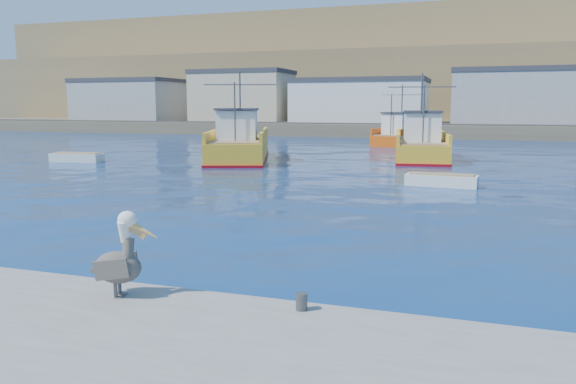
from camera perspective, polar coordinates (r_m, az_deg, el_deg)
The scene contains 9 objects.
ground at distance 14.00m, azimuth -6.35°, elevation -7.70°, with size 260.00×260.00×0.00m, color navy.
dock_bollards at distance 10.66m, azimuth -11.21°, elevation -9.47°, with size 36.20×0.20×0.30m.
far_shore at distance 121.60m, azimuth 16.09°, elevation 10.81°, with size 200.00×81.00×24.00m.
trawler_yellow_a at distance 41.40m, azimuth -4.99°, elevation 4.74°, with size 7.52×12.41×6.58m.
trawler_yellow_b at distance 42.62m, azimuth 13.33°, elevation 4.56°, with size 5.09×10.86×6.41m.
boat_orange at distance 57.96m, azimuth 11.07°, elevation 5.71°, with size 4.51×8.52×6.05m.
skiff_left at distance 42.68m, azimuth -20.65°, elevation 3.24°, with size 3.77×1.73×0.79m.
skiff_mid at distance 28.88m, azimuth 15.32°, elevation 1.07°, with size 3.54×1.49×0.75m.
pelican at distance 10.70m, azimuth -16.69°, elevation -6.65°, with size 1.29×0.70×1.59m.
Camera 1 is at (5.68, -12.16, 3.96)m, focal length 35.00 mm.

